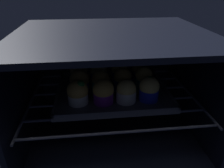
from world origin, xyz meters
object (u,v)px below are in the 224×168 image
(muffin_row0_col2, at_px, (126,91))
(muffin_row0_col1, at_px, (103,92))
(muffin_row1_col0, at_px, (80,82))
(muffin_row2_col1, at_px, (99,73))
(muffin_row1_col1, at_px, (101,82))
(muffin_row1_col2, at_px, (123,80))
(muffin_row0_col0, at_px, (78,93))
(muffin_row2_col2, at_px, (119,71))
(muffin_row2_col0, at_px, (79,72))
(muffin_row1_col3, at_px, (144,78))
(muffin_row0_col3, at_px, (149,89))
(baking_tray, at_px, (112,91))
(muffin_row2_col3, at_px, (140,71))

(muffin_row0_col2, bearing_deg, muffin_row0_col1, 179.92)
(muffin_row1_col0, height_order, muffin_row2_col1, muffin_row1_col0)
(muffin_row1_col1, distance_m, muffin_row1_col2, 0.08)
(muffin_row0_col1, bearing_deg, muffin_row1_col0, 133.43)
(muffin_row0_col0, height_order, muffin_row1_col0, same)
(muffin_row0_col0, height_order, muffin_row2_col2, same)
(muffin_row0_col2, height_order, muffin_row1_col1, same)
(muffin_row0_col1, height_order, muffin_row2_col0, muffin_row2_col0)
(muffin_row0_col0, height_order, muffin_row1_col3, same)
(muffin_row0_col3, bearing_deg, baking_tray, 144.71)
(muffin_row1_col0, relative_size, muffin_row1_col1, 1.09)
(muffin_row2_col1, xyz_separation_m, muffin_row2_col3, (0.15, -0.00, 0.00))
(muffin_row0_col2, bearing_deg, muffin_row1_col3, 47.16)
(muffin_row0_col0, distance_m, muffin_row1_col0, 0.07)
(muffin_row0_col2, relative_size, muffin_row0_col3, 0.92)
(muffin_row0_col3, height_order, muffin_row1_col3, same)
(muffin_row2_col3, bearing_deg, muffin_row1_col2, -137.92)
(muffin_row1_col2, xyz_separation_m, muffin_row2_col1, (-0.08, 0.07, -0.00))
(muffin_row1_col1, bearing_deg, muffin_row0_col0, -135.19)
(baking_tray, xyz_separation_m, muffin_row1_col1, (-0.04, 0.00, 0.04))
(muffin_row0_col0, relative_size, muffin_row0_col3, 1.00)
(muffin_row1_col2, distance_m, muffin_row1_col3, 0.07)
(muffin_row0_col2, xyz_separation_m, muffin_row2_col2, (0.00, 0.15, 0.00))
(muffin_row1_col1, height_order, muffin_row1_col3, muffin_row1_col3)
(muffin_row2_col0, bearing_deg, muffin_row1_col2, -26.34)
(baking_tray, xyz_separation_m, muffin_row2_col2, (0.04, 0.07, 0.04))
(muffin_row1_col0, distance_m, muffin_row2_col1, 0.10)
(muffin_row0_col2, distance_m, muffin_row2_col3, 0.17)
(muffin_row0_col0, distance_m, muffin_row1_col2, 0.17)
(muffin_row1_col0, relative_size, muffin_row1_col3, 1.00)
(muffin_row1_col3, height_order, muffin_row2_col1, muffin_row1_col3)
(muffin_row0_col0, xyz_separation_m, muffin_row0_col2, (0.15, -0.01, -0.00))
(muffin_row0_col3, bearing_deg, muffin_row2_col1, 134.86)
(muffin_row0_col2, xyz_separation_m, muffin_row2_col0, (-0.15, 0.16, 0.01))
(muffin_row1_col0, relative_size, muffin_row1_col2, 1.04)
(baking_tray, bearing_deg, muffin_row1_col2, 5.32)
(muffin_row1_col2, xyz_separation_m, muffin_row2_col3, (0.08, 0.07, -0.00))
(baking_tray, xyz_separation_m, muffin_row0_col1, (-0.04, -0.08, 0.04))
(muffin_row2_col2, bearing_deg, muffin_row1_col2, -88.11)
(muffin_row0_col1, relative_size, muffin_row2_col1, 1.04)
(muffin_row0_col1, bearing_deg, muffin_row0_col3, 0.54)
(muffin_row0_col3, xyz_separation_m, muffin_row2_col1, (-0.15, 0.15, -0.00))
(baking_tray, height_order, muffin_row0_col2, muffin_row0_col2)
(muffin_row0_col0, relative_size, muffin_row2_col1, 1.07)
(baking_tray, xyz_separation_m, muffin_row2_col1, (-0.04, 0.07, 0.04))
(muffin_row2_col1, height_order, muffin_row2_col3, muffin_row2_col3)
(muffin_row1_col1, height_order, muffin_row2_col3, muffin_row2_col3)
(baking_tray, relative_size, muffin_row1_col0, 4.73)
(muffin_row1_col1, bearing_deg, muffin_row0_col2, -46.67)
(muffin_row1_col0, bearing_deg, muffin_row1_col3, 0.95)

